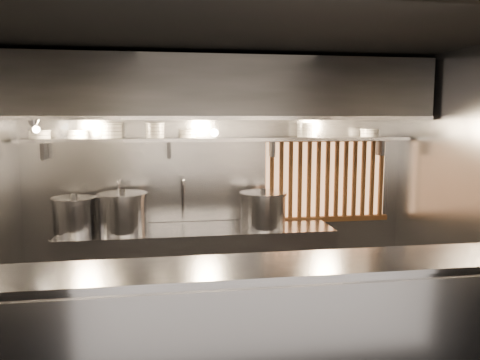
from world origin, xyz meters
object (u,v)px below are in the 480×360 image
object	(u,v)px
heat_lamp	(33,124)
stock_pot_left	(123,212)
stock_pot_mid	(75,215)
stock_pot_right	(263,210)
pendant_bulb	(214,133)

from	to	relation	value
heat_lamp	stock_pot_left	xyz separation A→B (m)	(0.80, 0.26, -0.95)
stock_pot_left	stock_pot_mid	xyz separation A→B (m)	(-0.52, 0.07, -0.02)
stock_pot_mid	stock_pot_right	distance (m)	2.05
pendant_bulb	stock_pot_right	world-z (taller)	pendant_bulb
pendant_bulb	stock_pot_right	size ratio (longest dim) A/B	0.28
stock_pot_left	stock_pot_right	distance (m)	1.53
heat_lamp	pendant_bulb	size ratio (longest dim) A/B	1.87
stock_pot_left	stock_pot_mid	world-z (taller)	stock_pot_left
heat_lamp	stock_pot_left	bearing A→B (deg)	17.79
heat_lamp	stock_pot_left	distance (m)	1.27
pendant_bulb	stock_pot_left	world-z (taller)	pendant_bulb
pendant_bulb	stock_pot_left	distance (m)	1.32
heat_lamp	stock_pot_mid	size ratio (longest dim) A/B	0.56
heat_lamp	stock_pot_mid	distance (m)	1.07
stock_pot_right	heat_lamp	bearing A→B (deg)	-174.26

